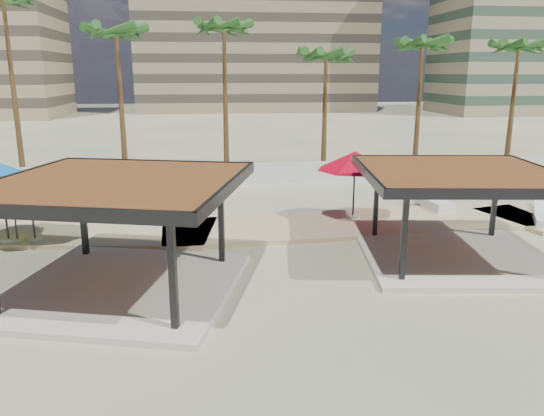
{
  "coord_description": "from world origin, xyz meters",
  "views": [
    {
      "loc": [
        -4.08,
        -13.63,
        6.16
      ],
      "look_at": [
        -1.86,
        4.88,
        1.4
      ],
      "focal_mm": 35.0,
      "sensor_mm": 36.0,
      "label": 1
    }
  ],
  "objects_px": {
    "pavilion_central": "(456,206)",
    "umbrella_c": "(355,161)",
    "pavilion_west": "(119,225)",
    "lounger_a": "(188,214)",
    "lounger_c": "(434,202)",
    "umbrella_a": "(29,181)",
    "lounger_b": "(543,219)",
    "lounger_d": "(542,205)"
  },
  "relations": [
    {
      "from": "lounger_d",
      "to": "pavilion_west",
      "type": "bearing_deg",
      "value": 150.46
    },
    {
      "from": "lounger_a",
      "to": "lounger_c",
      "type": "distance_m",
      "value": 11.17
    },
    {
      "from": "lounger_a",
      "to": "lounger_b",
      "type": "bearing_deg",
      "value": -85.79
    },
    {
      "from": "lounger_b",
      "to": "lounger_d",
      "type": "relative_size",
      "value": 1.1
    },
    {
      "from": "pavilion_west",
      "to": "lounger_a",
      "type": "xyz_separation_m",
      "value": [
        1.65,
        7.18,
        -1.64
      ]
    },
    {
      "from": "pavilion_central",
      "to": "lounger_a",
      "type": "bearing_deg",
      "value": 154.56
    },
    {
      "from": "pavilion_west",
      "to": "lounger_b",
      "type": "height_order",
      "value": "pavilion_west"
    },
    {
      "from": "umbrella_c",
      "to": "lounger_c",
      "type": "distance_m",
      "value": 4.97
    },
    {
      "from": "pavilion_central",
      "to": "umbrella_a",
      "type": "distance_m",
      "value": 14.89
    },
    {
      "from": "lounger_a",
      "to": "umbrella_a",
      "type": "bearing_deg",
      "value": 129.04
    },
    {
      "from": "lounger_a",
      "to": "lounger_c",
      "type": "xyz_separation_m",
      "value": [
        11.15,
        0.61,
        0.05
      ]
    },
    {
      "from": "pavilion_west",
      "to": "lounger_d",
      "type": "bearing_deg",
      "value": 36.79
    },
    {
      "from": "pavilion_west",
      "to": "umbrella_c",
      "type": "distance_m",
      "value": 10.7
    },
    {
      "from": "pavilion_central",
      "to": "lounger_d",
      "type": "bearing_deg",
      "value": 45.78
    },
    {
      "from": "pavilion_west",
      "to": "umbrella_a",
      "type": "bearing_deg",
      "value": 145.02
    },
    {
      "from": "pavilion_central",
      "to": "pavilion_west",
      "type": "xyz_separation_m",
      "value": [
        -10.7,
        -1.4,
        0.13
      ]
    },
    {
      "from": "umbrella_a",
      "to": "lounger_a",
      "type": "distance_m",
      "value": 6.39
    },
    {
      "from": "umbrella_c",
      "to": "lounger_c",
      "type": "height_order",
      "value": "umbrella_c"
    },
    {
      "from": "umbrella_a",
      "to": "lounger_d",
      "type": "distance_m",
      "value": 21.62
    },
    {
      "from": "pavilion_west",
      "to": "lounger_c",
      "type": "height_order",
      "value": "pavilion_west"
    },
    {
      "from": "pavilion_central",
      "to": "lounger_d",
      "type": "distance_m",
      "value": 8.93
    },
    {
      "from": "lounger_a",
      "to": "pavilion_west",
      "type": "bearing_deg",
      "value": -178.9
    },
    {
      "from": "pavilion_west",
      "to": "umbrella_a",
      "type": "distance_m",
      "value": 6.02
    },
    {
      "from": "pavilion_central",
      "to": "umbrella_a",
      "type": "xyz_separation_m",
      "value": [
        -14.53,
        3.22,
        0.56
      ]
    },
    {
      "from": "pavilion_west",
      "to": "lounger_d",
      "type": "height_order",
      "value": "pavilion_west"
    },
    {
      "from": "pavilion_central",
      "to": "lounger_c",
      "type": "distance_m",
      "value": 6.88
    },
    {
      "from": "umbrella_a",
      "to": "lounger_a",
      "type": "bearing_deg",
      "value": 24.98
    },
    {
      "from": "umbrella_a",
      "to": "lounger_d",
      "type": "relative_size",
      "value": 1.92
    },
    {
      "from": "lounger_c",
      "to": "umbrella_c",
      "type": "bearing_deg",
      "value": 104.1
    },
    {
      "from": "pavilion_west",
      "to": "umbrella_a",
      "type": "xyz_separation_m",
      "value": [
        -3.83,
        4.62,
        0.43
      ]
    },
    {
      "from": "umbrella_c",
      "to": "lounger_d",
      "type": "relative_size",
      "value": 1.85
    },
    {
      "from": "lounger_b",
      "to": "pavilion_central",
      "type": "bearing_deg",
      "value": 149.07
    },
    {
      "from": "lounger_c",
      "to": "lounger_b",
      "type": "bearing_deg",
      "value": -137.93
    },
    {
      "from": "umbrella_c",
      "to": "lounger_d",
      "type": "bearing_deg",
      "value": 3.49
    },
    {
      "from": "umbrella_c",
      "to": "lounger_c",
      "type": "bearing_deg",
      "value": 18.92
    },
    {
      "from": "pavilion_west",
      "to": "lounger_c",
      "type": "relative_size",
      "value": 3.25
    },
    {
      "from": "pavilion_central",
      "to": "pavilion_west",
      "type": "height_order",
      "value": "pavilion_west"
    },
    {
      "from": "lounger_a",
      "to": "lounger_d",
      "type": "height_order",
      "value": "lounger_d"
    },
    {
      "from": "pavilion_central",
      "to": "umbrella_c",
      "type": "xyz_separation_m",
      "value": [
        -2.1,
        4.95,
        0.77
      ]
    },
    {
      "from": "umbrella_a",
      "to": "umbrella_c",
      "type": "relative_size",
      "value": 1.04
    },
    {
      "from": "pavilion_west",
      "to": "lounger_b",
      "type": "distance_m",
      "value": 16.88
    },
    {
      "from": "lounger_d",
      "to": "umbrella_c",
      "type": "bearing_deg",
      "value": 132.53
    }
  ]
}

